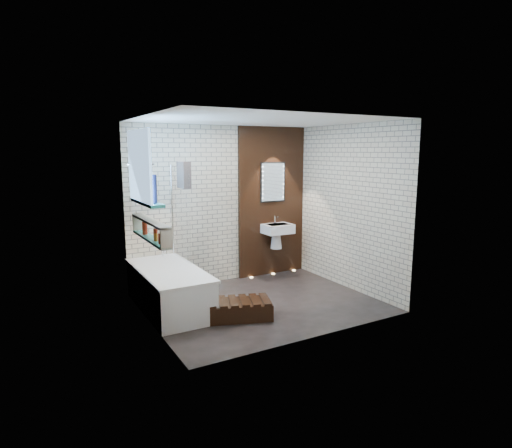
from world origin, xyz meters
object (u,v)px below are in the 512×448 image
led_mirror (273,182)px  walnut_step (233,310)px  bathtub (169,289)px  bath_screen (181,213)px  washbasin (277,232)px

led_mirror → walnut_step: led_mirror is taller
walnut_step → bathtub: bearing=129.8°
bath_screen → washbasin: bearing=5.8°
bathtub → bath_screen: 1.14m
washbasin → bath_screen: bearing=-174.2°
bathtub → bath_screen: bath_screen is taller
washbasin → bathtub: bearing=-164.0°
bathtub → bath_screen: bearing=51.1°
bathtub → led_mirror: size_ratio=2.49×
walnut_step → led_mirror: bearing=44.7°
bath_screen → washbasin: bath_screen is taller
bath_screen → walnut_step: size_ratio=1.40×
bath_screen → washbasin: size_ratio=2.41×
washbasin → led_mirror: (0.00, 0.16, 0.86)m
washbasin → led_mirror: bearing=90.0°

